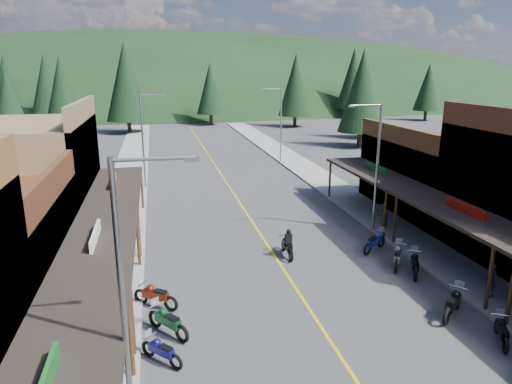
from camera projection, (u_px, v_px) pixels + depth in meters
ground at (307, 305)px, 19.91m from camera, size 220.00×220.00×0.00m
centerline at (231, 190)px, 38.75m from camera, size 0.15×90.00×0.01m
sidewalk_west at (125, 195)px, 36.92m from camera, size 3.40×94.00×0.15m
sidewalk_east at (328, 183)px, 40.55m from camera, size 3.40×94.00×0.15m
shop_west_3 at (23, 182)px, 26.76m from camera, size 10.90×10.20×8.20m
shop_east_3 at (439, 176)px, 32.76m from camera, size 10.90×10.20×6.20m
streetlight_0 at (128, 293)px, 11.64m from camera, size 2.16×0.18×8.00m
streetlight_1 at (144, 137)px, 38.02m from camera, size 2.16×0.18×8.00m
streetlight_2 at (375, 162)px, 27.73m from camera, size 2.16×0.18×8.00m
streetlight_3 at (280, 122)px, 48.45m from camera, size 2.16×0.18×8.00m
ridge_hill at (173, 100)px, 147.09m from camera, size 310.00×140.00×60.00m
pine_1 at (46, 85)px, 78.95m from camera, size 5.88×5.88×12.50m
pine_2 at (126, 81)px, 70.37m from camera, size 6.72×6.72×14.00m
pine_3 at (210, 88)px, 81.22m from camera, size 5.04×5.04×11.00m
pine_4 at (296, 85)px, 78.29m from camera, size 5.88×5.88×12.50m
pine_5 at (353, 78)px, 92.73m from camera, size 6.72×6.72×14.00m
pine_6 at (428, 87)px, 88.09m from camera, size 5.04×5.04×11.00m
pine_7 at (7, 84)px, 82.93m from camera, size 5.88×5.88×12.50m
pine_8 at (9, 105)px, 51.44m from camera, size 4.48×4.48×10.00m
pine_9 at (366, 94)px, 65.63m from camera, size 4.93×4.93×10.80m
pine_10 at (62, 93)px, 61.48m from camera, size 5.38×5.38×11.60m
pine_11 at (362, 91)px, 57.99m from camera, size 5.82×5.82×12.40m
bike_west_6 at (161, 350)px, 15.85m from camera, size 1.74×1.79×1.07m
bike_west_7 at (168, 320)px, 17.52m from camera, size 1.96×2.23×1.28m
bike_west_8 at (155, 295)px, 19.54m from camera, size 2.18×1.87×1.24m
bike_east_6 at (502, 330)px, 17.02m from camera, size 1.42×1.94×1.07m
bike_east_7 at (453, 302)px, 18.82m from camera, size 2.23×2.04×1.30m
bike_east_8 at (415, 263)px, 22.72m from camera, size 1.58×2.23×1.22m
bike_east_9 at (398, 255)px, 23.59m from camera, size 1.81×2.27×1.27m
bike_east_10 at (375, 241)px, 25.58m from camera, size 2.23×1.86×1.26m
rider_on_bike at (287, 245)px, 24.93m from camera, size 0.78×2.17×1.64m
pedestrian_east_a at (491, 279)px, 20.21m from camera, size 0.39×0.58×1.58m
pedestrian_east_b at (382, 215)px, 29.04m from camera, size 0.87×0.64×1.59m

